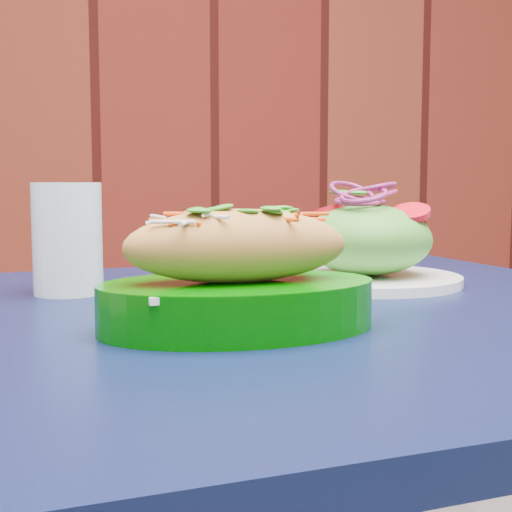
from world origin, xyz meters
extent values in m
cube|color=white|center=(0.00, 2.98, 1.40)|extent=(5.00, 0.05, 2.80)
cube|color=#551410|center=(0.00, 2.97, 1.40)|extent=(4.90, 0.04, 2.80)
cube|color=black|center=(0.16, 1.28, 0.73)|extent=(0.87, 0.87, 0.03)
cylinder|color=black|center=(0.46, 1.64, 0.36)|extent=(0.04, 0.04, 0.72)
cube|color=white|center=(0.04, 1.17, 0.79)|extent=(0.20, 0.13, 0.01)
ellipsoid|color=#C7863F|center=(0.04, 1.17, 0.82)|extent=(0.21, 0.08, 0.07)
cylinder|color=white|center=(0.26, 1.41, 0.76)|extent=(0.24, 0.24, 0.01)
ellipsoid|color=#4C992D|center=(0.26, 1.41, 0.81)|extent=(0.16, 0.16, 0.09)
cylinder|color=red|center=(0.31, 1.37, 0.85)|extent=(0.05, 0.05, 0.01)
cylinder|color=red|center=(0.23, 1.44, 0.85)|extent=(0.05, 0.05, 0.01)
cylinder|color=red|center=(0.26, 1.46, 0.85)|extent=(0.05, 0.05, 0.01)
torus|color=#851D5D|center=(0.26, 1.41, 0.86)|extent=(0.06, 0.06, 0.01)
torus|color=#851D5D|center=(0.26, 1.41, 0.86)|extent=(0.06, 0.06, 0.01)
torus|color=#851D5D|center=(0.26, 1.41, 0.87)|extent=(0.06, 0.06, 0.01)
torus|color=#851D5D|center=(0.26, 1.41, 0.87)|extent=(0.06, 0.06, 0.01)
torus|color=#851D5D|center=(0.26, 1.41, 0.87)|extent=(0.06, 0.06, 0.01)
torus|color=#851D5D|center=(0.26, 1.41, 0.88)|extent=(0.06, 0.06, 0.01)
cylinder|color=silver|center=(-0.11, 1.42, 0.82)|extent=(0.08, 0.08, 0.13)
camera|label=1|loc=(-0.11, 0.57, 0.88)|focal=50.00mm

